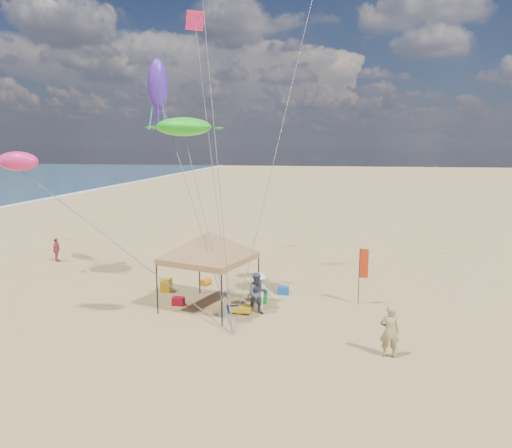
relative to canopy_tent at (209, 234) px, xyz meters
The scene contains 19 objects.
ground 5.28m from the canopy_tent, 57.02° to the right, with size 280.00×280.00×0.00m, color tan.
canopy_tent is the anchor object (origin of this frame).
feather_flag 7.17m from the canopy_tent, 13.27° to the left, with size 0.42×0.04×2.71m.
cooler_red 3.58m from the canopy_tent, behind, with size 0.54×0.38×0.38m, color #B20E22.
cooler_blue 5.13m from the canopy_tent, 39.95° to the left, with size 0.54×0.38×0.38m, color #154CB1.
bag_navy 3.48m from the canopy_tent, 19.41° to the right, with size 0.36×0.36×0.60m, color #0E133F.
bag_orange 4.88m from the canopy_tent, 108.23° to the left, with size 0.36×0.36×0.60m, color #C6750B.
chair_green 3.96m from the canopy_tent, 29.23° to the left, with size 0.50×0.50×0.70m, color #18842F.
chair_yellow 4.61m from the canopy_tent, 144.62° to the left, with size 0.50×0.50×0.70m, color gold.
crate_grey 3.48m from the canopy_tent, 47.68° to the right, with size 0.34×0.30×0.28m, color gray.
beach_cart 3.59m from the canopy_tent, 15.16° to the right, with size 0.90×0.50×0.24m, color gold.
person_near_a 8.77m from the canopy_tent, 27.05° to the right, with size 0.68×0.45×1.87m, color tan.
person_near_b 3.40m from the canopy_tent, ahead, with size 0.90×0.70×1.85m, color #3A3E50.
person_near_c 3.42m from the canopy_tent, ahead, with size 1.10×0.63×1.70m, color silver.
person_far_a 13.89m from the canopy_tent, 149.94° to the left, with size 0.89×0.37×1.53m, color #A9414A.
turtle_kite 5.25m from the canopy_tent, 133.66° to the left, with size 2.59×2.07×0.86m, color #21D620.
fish_kite 8.40m from the canopy_tent, 162.42° to the right, with size 1.80×0.90×0.80m, color #F22672.
squid_kite 8.17m from the canopy_tent, 136.89° to the left, with size 0.98×0.98×2.55m, color #4D23B5.
stunt_kite_pink 15.68m from the canopy_tent, 108.68° to the left, with size 1.15×0.04×1.15m, color #FF2363.
Camera 1 is at (3.38, -16.89, 7.41)m, focal length 33.79 mm.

